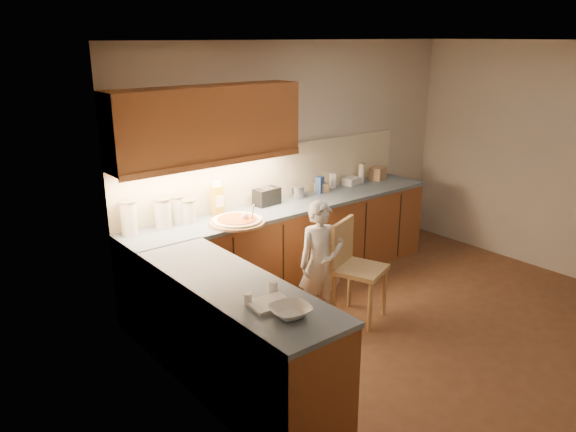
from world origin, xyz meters
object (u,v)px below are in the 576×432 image
(pizza_on_board, at_px, (237,221))
(wooden_chair, at_px, (353,263))
(child, at_px, (321,263))
(toaster, at_px, (267,196))
(oil_jug, at_px, (217,199))

(pizza_on_board, distance_m, wooden_chair, 1.18)
(child, bearing_deg, toaster, 105.77)
(wooden_chair, height_order, oil_jug, oil_jug)
(child, xyz_separation_m, toaster, (0.11, 0.99, 0.41))
(toaster, bearing_deg, pizza_on_board, -156.56)
(pizza_on_board, distance_m, oil_jug, 0.38)
(pizza_on_board, bearing_deg, oil_jug, 89.39)
(child, relative_size, wooden_chair, 1.23)
(child, height_order, oil_jug, oil_jug)
(child, distance_m, wooden_chair, 0.33)
(pizza_on_board, xyz_separation_m, wooden_chair, (0.78, -0.81, -0.38))
(pizza_on_board, distance_m, toaster, 0.68)
(child, distance_m, oil_jug, 1.23)
(child, bearing_deg, pizza_on_board, 148.05)
(pizza_on_board, relative_size, child, 0.45)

